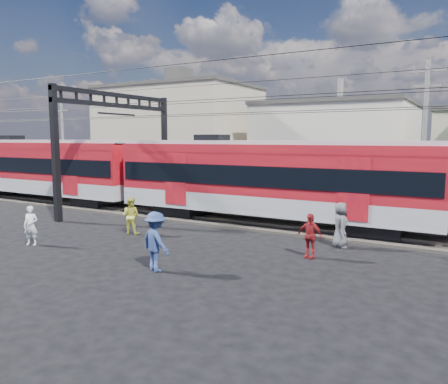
{
  "coord_description": "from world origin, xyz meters",
  "views": [
    {
      "loc": [
        8.53,
        -11.47,
        4.3
      ],
      "look_at": [
        -0.97,
        5.0,
        1.94
      ],
      "focal_mm": 35.0,
      "sensor_mm": 36.0,
      "label": 1
    }
  ],
  "objects": [
    {
      "name": "utility_pole_mid",
      "position": [
        6.0,
        15.0,
        4.53
      ],
      "size": [
        1.8,
        0.24,
        8.5
      ],
      "color": "slate",
      "rests_on": "ground"
    },
    {
      "name": "commuter_train",
      "position": [
        -0.01,
        8.0,
        2.4
      ],
      "size": [
        50.3,
        3.08,
        4.17
      ],
      "color": "black",
      "rests_on": "ground"
    },
    {
      "name": "pedestrian_c",
      "position": [
        -0.27,
        -0.63,
        0.97
      ],
      "size": [
        1.42,
        1.08,
        1.95
      ],
      "primitive_type": "imported",
      "rotation": [
        0.0,
        0.0,
        2.83
      ],
      "color": "navy",
      "rests_on": "ground"
    },
    {
      "name": "pedestrian_e",
      "position": [
        4.07,
        5.45,
        0.89
      ],
      "size": [
        0.89,
        1.03,
        1.79
      ],
      "primitive_type": "imported",
      "rotation": [
        0.0,
        0.0,
        2.01
      ],
      "color": "#4E4E53",
      "rests_on": "ground"
    },
    {
      "name": "utility_pole_west",
      "position": [
        -22.0,
        14.0,
        4.28
      ],
      "size": [
        1.8,
        0.24,
        8.0
      ],
      "color": "slate",
      "rests_on": "ground"
    },
    {
      "name": "building_midwest",
      "position": [
        -2.0,
        27.0,
        3.66
      ],
      "size": [
        12.24,
        12.24,
        7.3
      ],
      "color": "beige",
      "rests_on": "ground"
    },
    {
      "name": "track_bed",
      "position": [
        0.0,
        8.0,
        0.06
      ],
      "size": [
        70.0,
        3.4,
        0.12
      ],
      "primitive_type": "cube",
      "color": "#2D2823",
      "rests_on": "ground"
    },
    {
      "name": "building_west",
      "position": [
        -17.0,
        24.0,
        4.66
      ],
      "size": [
        14.28,
        10.2,
        9.3
      ],
      "color": "#B7A58C",
      "rests_on": "ground"
    },
    {
      "name": "rail_near",
      "position": [
        0.0,
        7.25,
        0.18
      ],
      "size": [
        70.0,
        0.12,
        0.12
      ],
      "primitive_type": "cube",
      "color": "#59544C",
      "rests_on": "track_bed"
    },
    {
      "name": "ground",
      "position": [
        0.0,
        0.0,
        0.0
      ],
      "size": [
        120.0,
        120.0,
        0.0
      ],
      "primitive_type": "plane",
      "color": "black",
      "rests_on": "ground"
    },
    {
      "name": "pedestrian_d",
      "position": [
        3.55,
        3.33,
        0.81
      ],
      "size": [
        1.01,
        0.57,
        1.63
      ],
      "primitive_type": "imported",
      "rotation": [
        0.0,
        0.0,
        -0.18
      ],
      "color": "maroon",
      "rests_on": "ground"
    },
    {
      "name": "pedestrian_a",
      "position": [
        -6.84,
        -0.41,
        0.79
      ],
      "size": [
        0.68,
        0.59,
        1.59
      ],
      "primitive_type": "imported",
      "rotation": [
        0.0,
        0.0,
        0.43
      ],
      "color": "silver",
      "rests_on": "ground"
    },
    {
      "name": "catenary",
      "position": [
        -8.65,
        8.0,
        5.14
      ],
      "size": [
        70.0,
        9.3,
        7.52
      ],
      "color": "black",
      "rests_on": "ground"
    },
    {
      "name": "rail_far",
      "position": [
        0.0,
        8.75,
        0.18
      ],
      "size": [
        70.0,
        0.12,
        0.12
      ],
      "primitive_type": "cube",
      "color": "#59544C",
      "rests_on": "track_bed"
    },
    {
      "name": "pedestrian_b",
      "position": [
        -4.74,
        3.15,
        0.83
      ],
      "size": [
        0.94,
        0.81,
        1.66
      ],
      "primitive_type": "imported",
      "rotation": [
        0.0,
        0.0,
        3.4
      ],
      "color": "gold",
      "rests_on": "ground"
    }
  ]
}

